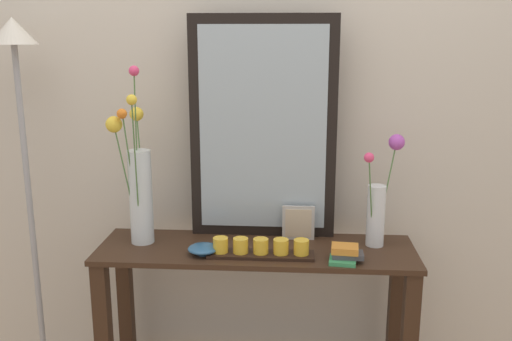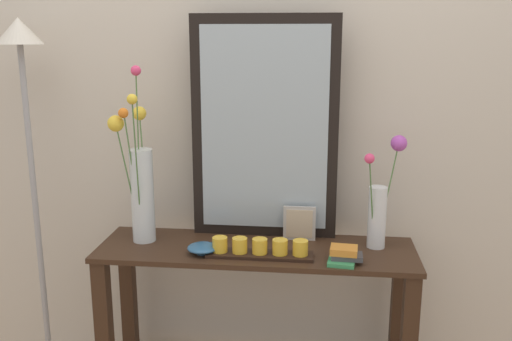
% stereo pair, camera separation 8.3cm
% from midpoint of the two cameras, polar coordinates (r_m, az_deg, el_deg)
% --- Properties ---
extents(wall_back, '(6.40, 0.08, 2.70)m').
position_cam_midpoint_polar(wall_back, '(2.32, -0.51, 8.13)').
color(wall_back, beige).
rests_on(wall_back, ground).
extents(console_table, '(1.21, 0.36, 0.78)m').
position_cam_midpoint_polar(console_table, '(2.29, -1.07, -14.93)').
color(console_table, '#382316').
rests_on(console_table, ground).
extents(mirror_leaning, '(0.57, 0.03, 0.87)m').
position_cam_midpoint_polar(mirror_leaning, '(2.19, -0.38, 4.25)').
color(mirror_leaning, black).
rests_on(mirror_leaning, console_table).
extents(tall_vase_left, '(0.15, 0.27, 0.68)m').
position_cam_midpoint_polar(tall_vase_left, '(2.20, -12.91, -1.33)').
color(tall_vase_left, silver).
rests_on(tall_vase_left, console_table).
extents(vase_right, '(0.17, 0.18, 0.42)m').
position_cam_midpoint_polar(vase_right, '(2.18, 11.31, -3.13)').
color(vase_right, silver).
rests_on(vase_right, console_table).
extents(candle_tray, '(0.39, 0.09, 0.07)m').
position_cam_midpoint_polar(candle_tray, '(2.07, -0.67, -7.96)').
color(candle_tray, black).
rests_on(candle_tray, console_table).
extents(picture_frame_small, '(0.13, 0.01, 0.14)m').
position_cam_midpoint_polar(picture_frame_small, '(2.23, 3.26, -5.33)').
color(picture_frame_small, '#B7B2AD').
rests_on(picture_frame_small, console_table).
extents(decorative_bowl, '(0.11, 0.11, 0.04)m').
position_cam_midpoint_polar(decorative_bowl, '(2.11, -6.53, -7.90)').
color(decorative_bowl, '#2D5B84').
rests_on(decorative_bowl, console_table).
extents(book_stack, '(0.13, 0.11, 0.06)m').
position_cam_midpoint_polar(book_stack, '(2.05, 7.88, -8.40)').
color(book_stack, '#388E56').
rests_on(book_stack, console_table).
extents(floor_lamp, '(0.24, 0.24, 1.64)m').
position_cam_midpoint_polar(floor_lamp, '(2.41, -23.32, 1.39)').
color(floor_lamp, '#9E9EA3').
rests_on(floor_lamp, ground).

